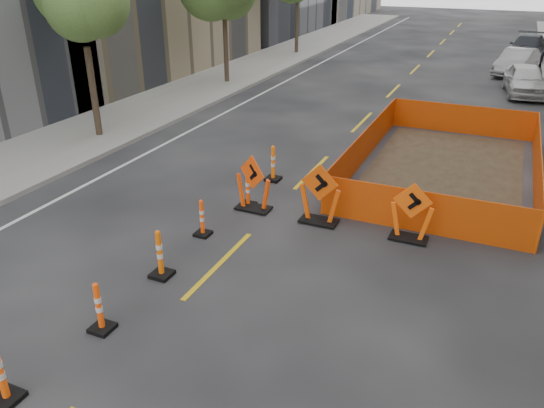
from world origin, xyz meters
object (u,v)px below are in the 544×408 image
at_px(chevron_sign_left, 253,183).
at_px(parked_car_mid, 517,62).
at_px(channelizer_2, 0,373).
at_px(channelizer_3, 99,307).
at_px(channelizer_5, 202,218).
at_px(channelizer_6, 248,189).
at_px(channelizer_7, 273,163).
at_px(parked_car_near, 525,80).
at_px(channelizer_4, 160,254).
at_px(chevron_sign_center, 320,194).
at_px(chevron_sign_right, 412,212).
at_px(parked_car_far, 528,48).

height_order(chevron_sign_left, parked_car_mid, chevron_sign_left).
relative_size(channelizer_2, chevron_sign_left, 0.70).
bearing_deg(channelizer_3, channelizer_5, 92.53).
relative_size(channelizer_6, chevron_sign_left, 0.63).
bearing_deg(channelizer_7, parked_car_near, 65.45).
xyz_separation_m(channelizer_4, channelizer_5, (-0.13, 1.94, -0.08)).
bearing_deg(channelizer_4, channelizer_7, 89.68).
distance_m(channelizer_3, parked_car_near, 23.61).
bearing_deg(chevron_sign_center, parked_car_mid, 79.54).
distance_m(channelizer_3, channelizer_4, 1.94).
xyz_separation_m(channelizer_4, channelizer_6, (0.14, 3.88, -0.06)).
xyz_separation_m(channelizer_3, chevron_sign_right, (4.46, 5.67, 0.24)).
bearing_deg(parked_car_near, chevron_sign_right, -104.99).
bearing_deg(channelizer_6, channelizer_4, -92.06).
bearing_deg(channelizer_4, chevron_sign_left, 84.21).
xyz_separation_m(channelizer_2, channelizer_5, (0.04, 5.81, -0.07)).
distance_m(channelizer_3, channelizer_7, 7.75).
xyz_separation_m(channelizer_6, parked_car_mid, (6.21, 21.77, 0.22)).
relative_size(channelizer_4, channelizer_6, 1.13).
bearing_deg(parked_car_far, channelizer_4, -98.14).
distance_m(channelizer_5, channelizer_6, 1.96).
bearing_deg(channelizer_7, channelizer_6, -86.85).
xyz_separation_m(channelizer_5, chevron_sign_center, (2.36, 1.78, 0.33)).
distance_m(channelizer_7, parked_car_far, 26.15).
height_order(channelizer_3, chevron_sign_left, chevron_sign_left).
bearing_deg(chevron_sign_left, channelizer_7, 124.01).
distance_m(channelizer_3, parked_car_far, 33.69).
xyz_separation_m(channelizer_3, parked_car_mid, (6.31, 27.58, 0.20)).
bearing_deg(channelizer_5, chevron_sign_left, 74.00).
xyz_separation_m(chevron_sign_center, parked_car_near, (4.59, 16.96, -0.08)).
height_order(channelizer_2, channelizer_7, channelizer_7).
xyz_separation_m(channelizer_7, parked_car_mid, (6.31, 19.83, 0.16)).
relative_size(channelizer_3, parked_car_far, 0.19).
bearing_deg(channelizer_7, parked_car_far, 74.82).
height_order(channelizer_6, channelizer_7, channelizer_7).
bearing_deg(chevron_sign_left, channelizer_4, -71.15).
xyz_separation_m(chevron_sign_left, parked_car_mid, (5.97, 21.92, -0.07)).
distance_m(channelizer_4, parked_car_mid, 26.41).
distance_m(channelizer_4, channelizer_7, 5.81).
bearing_deg(chevron_sign_center, channelizer_4, -120.79).
height_order(chevron_sign_center, parked_car_near, chevron_sign_center).
distance_m(chevron_sign_left, parked_car_far, 28.09).
xyz_separation_m(channelizer_6, chevron_sign_center, (2.09, -0.16, 0.31)).
height_order(channelizer_2, parked_car_mid, parked_car_mid).
distance_m(channelizer_6, chevron_sign_left, 0.41).
relative_size(channelizer_3, chevron_sign_right, 0.68).
relative_size(channelizer_4, parked_car_near, 0.26).
relative_size(channelizer_3, parked_car_mid, 0.24).
relative_size(channelizer_7, chevron_sign_right, 0.74).
xyz_separation_m(channelizer_4, parked_car_mid, (6.35, 25.64, 0.16)).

